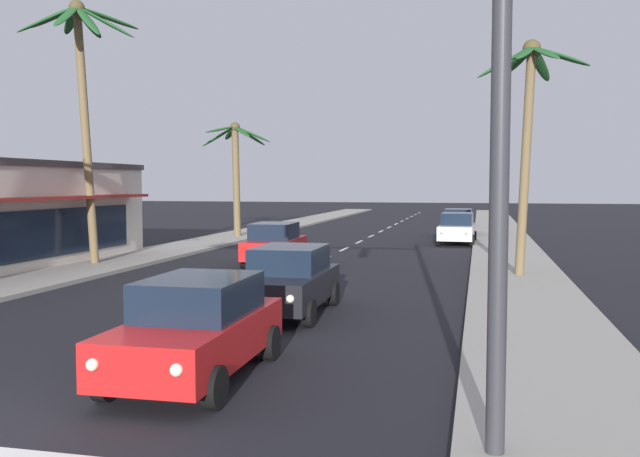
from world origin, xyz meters
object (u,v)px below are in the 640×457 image
(sedan_third_in_queue, at_px, (289,280))
(sedan_parked_mid_kerb, at_px, (458,222))
(palm_left_second, at_px, (82,72))
(sedan_lead_at_stop_bar, at_px, (197,327))
(palm_right_second, at_px, (529,106))
(palm_left_third, at_px, (236,159))
(traffic_signal_mast, at_px, (213,2))
(sedan_oncoming_far, at_px, (275,243))
(sedan_parked_nearest_kerb, at_px, (457,228))

(sedan_third_in_queue, relative_size, sedan_parked_mid_kerb, 1.00)
(palm_left_second, bearing_deg, sedan_lead_at_stop_bar, -52.27)
(palm_right_second, bearing_deg, palm_left_third, 137.75)
(traffic_signal_mast, height_order, palm_right_second, palm_right_second)
(sedan_lead_at_stop_bar, bearing_deg, sedan_oncoming_far, 102.20)
(traffic_signal_mast, bearing_deg, sedan_oncoming_far, 104.60)
(palm_left_third, bearing_deg, sedan_parked_nearest_kerb, -5.07)
(sedan_lead_at_stop_bar, height_order, sedan_oncoming_far, same)
(sedan_parked_nearest_kerb, bearing_deg, sedan_lead_at_stop_bar, -97.27)
(traffic_signal_mast, relative_size, palm_left_second, 1.02)
(palm_left_third, distance_m, palm_right_second, 21.11)
(sedan_parked_mid_kerb, bearing_deg, traffic_signal_mast, -93.17)
(palm_left_second, bearing_deg, palm_right_second, 0.28)
(sedan_third_in_queue, height_order, sedan_parked_mid_kerb, same)
(sedan_parked_nearest_kerb, bearing_deg, sedan_parked_mid_kerb, 91.12)
(sedan_oncoming_far, bearing_deg, palm_right_second, -11.58)
(traffic_signal_mast, distance_m, palm_left_third, 32.36)
(sedan_parked_nearest_kerb, bearing_deg, sedan_third_in_queue, -99.36)
(sedan_oncoming_far, relative_size, palm_left_third, 0.66)
(sedan_parked_mid_kerb, height_order, palm_left_second, palm_left_second)
(sedan_oncoming_far, bearing_deg, sedan_parked_nearest_kerb, 58.40)
(sedan_oncoming_far, distance_m, sedan_parked_mid_kerb, 18.15)
(traffic_signal_mast, bearing_deg, palm_left_third, 109.56)
(sedan_oncoming_far, height_order, palm_left_second, palm_left_second)
(sedan_parked_nearest_kerb, distance_m, palm_left_third, 13.50)
(sedan_oncoming_far, distance_m, palm_right_second, 10.94)
(sedan_oncoming_far, height_order, sedan_parked_nearest_kerb, same)
(sedan_third_in_queue, relative_size, palm_left_second, 0.43)
(sedan_third_in_queue, bearing_deg, palm_right_second, 52.17)
(palm_right_second, bearing_deg, sedan_third_in_queue, -127.83)
(sedan_lead_at_stop_bar, height_order, sedan_parked_nearest_kerb, same)
(sedan_parked_nearest_kerb, bearing_deg, palm_left_third, 174.93)
(sedan_parked_nearest_kerb, xyz_separation_m, sedan_parked_mid_kerb, (-0.11, 5.79, 0.00))
(sedan_third_in_queue, xyz_separation_m, palm_left_second, (-10.54, 7.87, 6.73))
(sedan_third_in_queue, height_order, palm_left_second, palm_left_second)
(sedan_oncoming_far, relative_size, sedan_parked_nearest_kerb, 1.00)
(sedan_lead_at_stop_bar, relative_size, sedan_parked_mid_kerb, 1.00)
(sedan_lead_at_stop_bar, height_order, palm_right_second, palm_right_second)
(sedan_oncoming_far, height_order, palm_right_second, palm_right_second)
(palm_left_second, bearing_deg, traffic_signal_mast, -53.64)
(sedan_third_in_queue, relative_size, palm_right_second, 0.55)
(sedan_lead_at_stop_bar, xyz_separation_m, palm_right_second, (6.14, 13.76, 5.00))
(sedan_parked_mid_kerb, relative_size, palm_left_third, 0.65)
(sedan_oncoming_far, bearing_deg, palm_left_second, -164.20)
(sedan_oncoming_far, bearing_deg, traffic_signal_mast, -75.40)
(sedan_third_in_queue, distance_m, palm_left_second, 14.78)
(sedan_third_in_queue, bearing_deg, palm_left_third, 113.08)
(sedan_third_in_queue, xyz_separation_m, palm_right_second, (6.17, 7.95, 5.00))
(sedan_oncoming_far, distance_m, sedan_parked_nearest_kerb, 13.01)
(palm_right_second, bearing_deg, sedan_parked_mid_kerb, 98.55)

